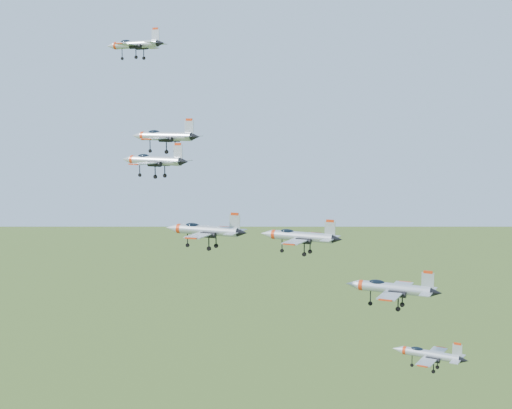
% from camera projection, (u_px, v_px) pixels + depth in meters
% --- Properties ---
extents(jet_lead, '(12.06, 10.10, 3.23)m').
position_uv_depth(jet_lead, '(134.00, 44.00, 120.36)').
color(jet_lead, '#A7ADB3').
extents(jet_left_high, '(13.13, 11.02, 3.52)m').
position_uv_depth(jet_left_high, '(164.00, 136.00, 113.23)').
color(jet_left_high, '#A7ADB3').
extents(jet_right_high, '(10.69, 9.02, 2.88)m').
position_uv_depth(jet_right_high, '(154.00, 160.00, 90.76)').
color(jet_right_high, '#A7ADB3').
extents(jet_left_low, '(13.80, 11.50, 3.69)m').
position_uv_depth(jet_left_low, '(299.00, 236.00, 111.29)').
color(jet_left_low, '#A7ADB3').
extents(jet_right_low, '(11.70, 9.69, 3.13)m').
position_uv_depth(jet_right_low, '(205.00, 230.00, 91.73)').
color(jet_right_low, '#A7ADB3').
extents(jet_trail, '(13.63, 11.34, 3.64)m').
position_uv_depth(jet_trail, '(391.00, 288.00, 98.37)').
color(jet_trail, '#A7ADB3').
extents(jet_extra, '(12.13, 10.21, 3.26)m').
position_uv_depth(jet_extra, '(429.00, 354.00, 111.78)').
color(jet_extra, '#A7ADB3').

